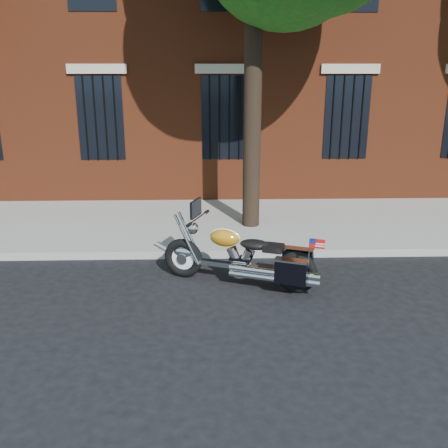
{
  "coord_description": "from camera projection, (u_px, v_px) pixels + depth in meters",
  "views": [
    {
      "loc": [
        -0.36,
        -7.29,
        3.35
      ],
      "look_at": [
        -0.13,
        0.8,
        0.82
      ],
      "focal_mm": 40.0,
      "sensor_mm": 36.0,
      "label": 1
    }
  ],
  "objects": [
    {
      "name": "motorcycle",
      "position": [
        246.0,
        259.0,
        7.92
      ],
      "size": [
        2.46,
        1.39,
        1.35
      ],
      "rotation": [
        0.0,
        0.0,
        -0.36
      ],
      "color": "black",
      "rests_on": "ground"
    },
    {
      "name": "curb",
      "position": [
        230.0,
        253.0,
        9.26
      ],
      "size": [
        40.0,
        0.16,
        0.15
      ],
      "primitive_type": "cube",
      "color": "gray",
      "rests_on": "ground"
    },
    {
      "name": "sidewalk",
      "position": [
        227.0,
        223.0,
        11.05
      ],
      "size": [
        40.0,
        3.6,
        0.15
      ],
      "primitive_type": "cube",
      "color": "gray",
      "rests_on": "ground"
    },
    {
      "name": "ground",
      "position": [
        234.0,
        288.0,
        7.96
      ],
      "size": [
        120.0,
        120.0,
        0.0
      ],
      "primitive_type": "plane",
      "color": "black",
      "rests_on": "ground"
    }
  ]
}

